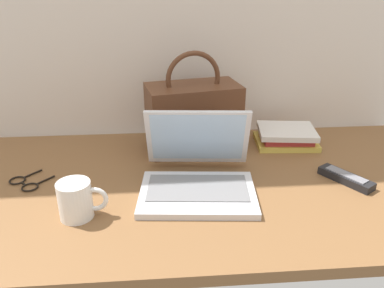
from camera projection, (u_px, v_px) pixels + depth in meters
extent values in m
cube|color=brown|center=(189.00, 186.00, 1.13)|extent=(1.60, 0.76, 0.03)
cube|color=silver|center=(198.00, 194.00, 1.05)|extent=(0.33, 0.25, 0.02)
cube|color=slate|center=(198.00, 188.00, 1.06)|extent=(0.28, 0.16, 0.00)
cube|color=silver|center=(198.00, 138.00, 1.14)|extent=(0.31, 0.11, 0.19)
cube|color=#A5C6EA|center=(198.00, 138.00, 1.14)|extent=(0.27, 0.09, 0.17)
cylinder|color=white|center=(75.00, 200.00, 0.95)|extent=(0.08, 0.08, 0.10)
torus|color=white|center=(95.00, 199.00, 0.95)|extent=(0.07, 0.01, 0.07)
cylinder|color=brown|center=(73.00, 185.00, 0.93)|extent=(0.07, 0.07, 0.00)
cube|color=black|center=(346.00, 178.00, 1.13)|extent=(0.13, 0.16, 0.02)
cube|color=slate|center=(347.00, 174.00, 1.12)|extent=(0.09, 0.12, 0.00)
torus|color=black|center=(17.00, 180.00, 1.13)|extent=(0.07, 0.07, 0.01)
torus|color=black|center=(30.00, 187.00, 1.09)|extent=(0.07, 0.07, 0.01)
cube|color=black|center=(23.00, 184.00, 1.11)|extent=(0.02, 0.02, 0.00)
cube|color=black|center=(33.00, 174.00, 1.16)|extent=(0.04, 0.05, 0.00)
cube|color=black|center=(46.00, 180.00, 1.13)|extent=(0.04, 0.05, 0.00)
cube|color=#59331E|center=(193.00, 117.00, 1.30)|extent=(0.33, 0.21, 0.22)
torus|color=#59331E|center=(193.00, 79.00, 1.25)|extent=(0.18, 0.05, 0.18)
cube|color=#D8BF4C|center=(286.00, 142.00, 1.37)|extent=(0.22, 0.16, 0.02)
cube|color=#B23333|center=(286.00, 136.00, 1.36)|extent=(0.18, 0.14, 0.02)
cube|color=silver|center=(287.00, 131.00, 1.35)|extent=(0.21, 0.18, 0.02)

